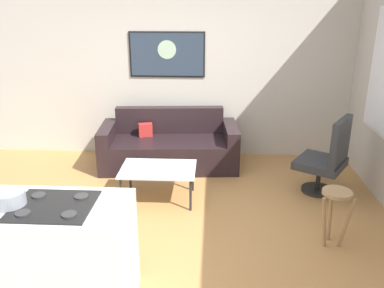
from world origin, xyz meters
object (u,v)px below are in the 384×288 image
object	(u,v)px
armchair	(328,158)
wall_painting	(167,55)
coffee_table	(158,171)
mixing_bowl	(10,199)
bar_stool	(336,204)
couch	(169,147)

from	to	relation	value
armchair	wall_painting	distance (m)	2.76
coffee_table	mixing_bowl	world-z (taller)	mixing_bowl
bar_stool	wall_painting	xyz separation A→B (m)	(-1.94, 2.49, 1.12)
bar_stool	wall_painting	distance (m)	3.35
coffee_table	wall_painting	size ratio (longest dim) A/B	0.80
bar_stool	couch	bearing A→B (deg)	133.37
couch	mixing_bowl	world-z (taller)	mixing_bowl
couch	armchair	size ratio (longest dim) A/B	2.00
couch	bar_stool	world-z (taller)	couch
wall_painting	coffee_table	bearing A→B (deg)	-88.37
coffee_table	wall_painting	xyz separation A→B (m)	(-0.05, 1.61, 1.20)
bar_stool	mixing_bowl	world-z (taller)	mixing_bowl
bar_stool	wall_painting	size ratio (longest dim) A/B	0.53
bar_stool	mixing_bowl	distance (m)	2.97
coffee_table	mixing_bowl	bearing A→B (deg)	-114.17
mixing_bowl	wall_painting	xyz separation A→B (m)	(0.80, 3.50, 0.61)
wall_painting	couch	bearing A→B (deg)	-82.79
couch	wall_painting	xyz separation A→B (m)	(-0.06, 0.51, 1.30)
coffee_table	wall_painting	bearing A→B (deg)	91.63
mixing_bowl	coffee_table	bearing A→B (deg)	65.83
couch	armchair	xyz separation A→B (m)	(2.09, -0.82, 0.21)
bar_stool	wall_painting	bearing A→B (deg)	127.89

